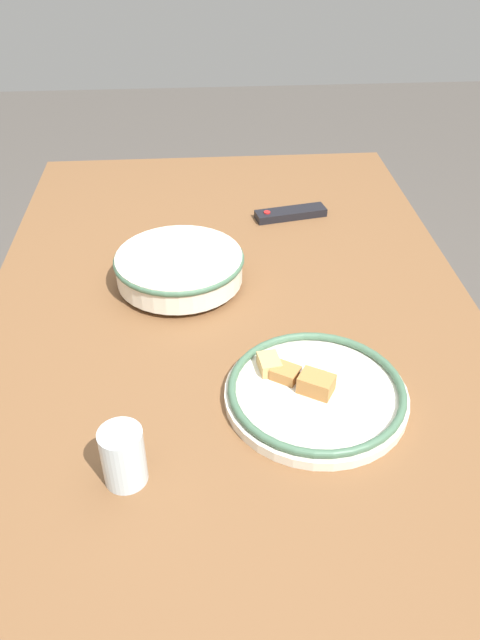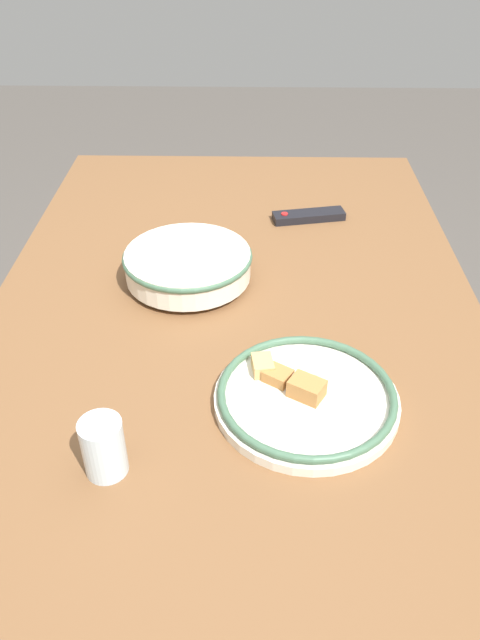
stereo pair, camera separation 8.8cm
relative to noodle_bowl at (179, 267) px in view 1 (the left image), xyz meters
The scene contains 6 objects.
ground_plane 0.78m from the noodle_bowl, 56.98° to the left, with size 8.00×8.00×0.00m, color #4C4742.
dining_table 0.17m from the noodle_bowl, 56.98° to the left, with size 1.53×1.01×0.73m.
noodle_bowl is the anchor object (origin of this frame).
food_plate 0.44m from the noodle_bowl, 31.43° to the left, with size 0.31×0.31×0.05m.
tv_remote 0.40m from the noodle_bowl, 136.10° to the left, with size 0.08×0.19×0.02m.
drinking_glass 0.52m from the noodle_bowl, ahead, with size 0.06×0.06×0.10m.
Camera 1 is at (1.06, -0.06, 1.47)m, focal length 35.00 mm.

